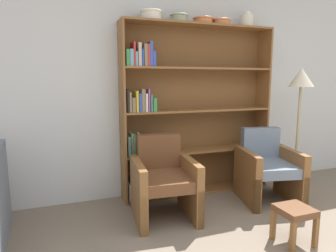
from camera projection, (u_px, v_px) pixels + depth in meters
The scene contains 11 objects.
wall_back at pixel (192, 87), 3.97m from camera, with size 12.00×0.06×2.75m.
bookshelf at pixel (185, 116), 3.81m from camera, with size 1.99×0.30×2.15m.
bowl_slate at pixel (151, 15), 3.45m from camera, with size 0.26×0.26×0.11m.
bowl_sage at pixel (179, 18), 3.57m from camera, with size 0.22×0.22×0.10m.
bowl_copper at pixel (203, 20), 3.68m from camera, with size 0.26×0.26×0.08m.
bowl_brass at pixel (221, 22), 3.77m from camera, with size 0.25×0.25×0.08m.
vase_tall at pixel (247, 21), 3.89m from camera, with size 0.16×0.16×0.20m.
armchair_leather at pixel (164, 181), 3.21m from camera, with size 0.70×0.74×0.87m.
armchair_cushioned at pixel (267, 168), 3.66m from camera, with size 0.77×0.80×0.87m.
floor_lamp at pixel (301, 89), 3.91m from camera, with size 0.32×0.32×1.62m.
footstool at pixel (295, 215), 2.69m from camera, with size 0.29×0.29×0.34m.
Camera 1 is at (-1.68, -1.10, 1.47)m, focal length 32.00 mm.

